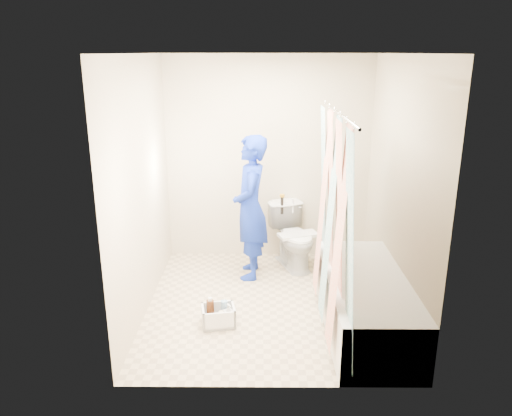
{
  "coord_description": "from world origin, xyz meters",
  "views": [
    {
      "loc": [
        -0.1,
        -4.48,
        2.41
      ],
      "look_at": [
        -0.14,
        0.37,
        0.89
      ],
      "focal_mm": 35.0,
      "sensor_mm": 36.0,
      "label": 1
    }
  ],
  "objects_px": {
    "bathtub": "(365,300)",
    "cleaning_caddy": "(219,316)",
    "toilet": "(294,237)",
    "plumber": "(251,208)"
  },
  "relations": [
    {
      "from": "toilet",
      "to": "cleaning_caddy",
      "type": "bearing_deg",
      "value": -139.04
    },
    {
      "from": "bathtub",
      "to": "toilet",
      "type": "height_order",
      "value": "toilet"
    },
    {
      "from": "cleaning_caddy",
      "to": "bathtub",
      "type": "bearing_deg",
      "value": -11.15
    },
    {
      "from": "toilet",
      "to": "plumber",
      "type": "xyz_separation_m",
      "value": [
        -0.5,
        -0.25,
        0.43
      ]
    },
    {
      "from": "bathtub",
      "to": "plumber",
      "type": "height_order",
      "value": "plumber"
    },
    {
      "from": "bathtub",
      "to": "toilet",
      "type": "xyz_separation_m",
      "value": [
        -0.55,
        1.37,
        0.1
      ]
    },
    {
      "from": "toilet",
      "to": "cleaning_caddy",
      "type": "height_order",
      "value": "toilet"
    },
    {
      "from": "bathtub",
      "to": "cleaning_caddy",
      "type": "xyz_separation_m",
      "value": [
        -1.32,
        0.03,
        -0.18
      ]
    },
    {
      "from": "bathtub",
      "to": "toilet",
      "type": "relative_size",
      "value": 2.41
    },
    {
      "from": "toilet",
      "to": "bathtub",
      "type": "bearing_deg",
      "value": -87.28
    }
  ]
}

